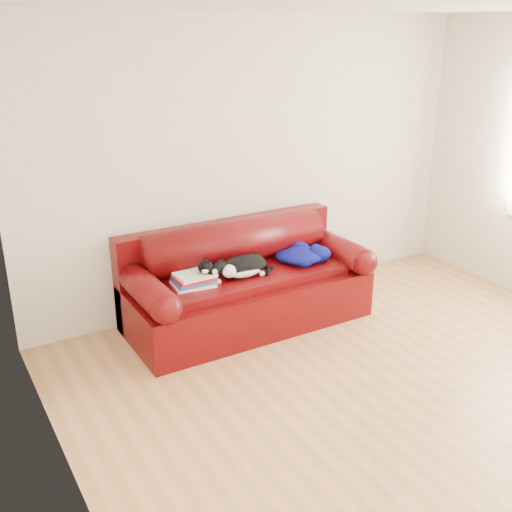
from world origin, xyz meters
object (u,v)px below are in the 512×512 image
(blanket, at_px, (303,254))
(sofa_base, at_px, (248,298))
(book_stack, at_px, (194,280))
(cat, at_px, (243,267))

(blanket, bearing_deg, sofa_base, 173.45)
(book_stack, distance_m, blanket, 1.07)
(blanket, bearing_deg, book_stack, 179.67)
(sofa_base, xyz_separation_m, blanket, (0.54, -0.06, 0.33))
(book_stack, bearing_deg, cat, -5.53)
(sofa_base, bearing_deg, cat, -135.24)
(book_stack, xyz_separation_m, cat, (0.43, -0.04, 0.04))
(book_stack, height_order, cat, cat)
(book_stack, height_order, blanket, blanket)
(book_stack, xyz_separation_m, blanket, (1.07, -0.01, 0.02))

